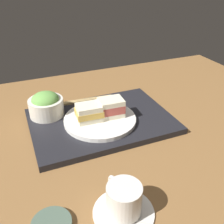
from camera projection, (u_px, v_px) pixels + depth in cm
name	position (u px, v px, depth cm)	size (l,w,h in cm)	color
ground_plane	(117.00, 137.00, 76.62)	(140.00, 100.00, 3.00)	brown
serving_tray	(101.00, 121.00, 79.55)	(42.39, 29.65, 1.87)	black
sandwich_plate	(100.00, 120.00, 77.35)	(21.63, 21.63, 1.25)	silver
sandwich_near	(110.00, 108.00, 76.66)	(7.44, 5.97, 5.51)	#EFE5C1
sandwich_far	(89.00, 113.00, 74.74)	(7.93, 6.17, 4.99)	#EFE5C1
salad_bowl	(46.00, 105.00, 79.12)	(10.62, 10.62, 7.69)	silver
chopsticks_pair	(86.00, 100.00, 88.70)	(18.66, 2.64, 0.70)	tan
coffee_cup	(124.00, 202.00, 50.11)	(12.40, 12.46, 7.13)	silver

